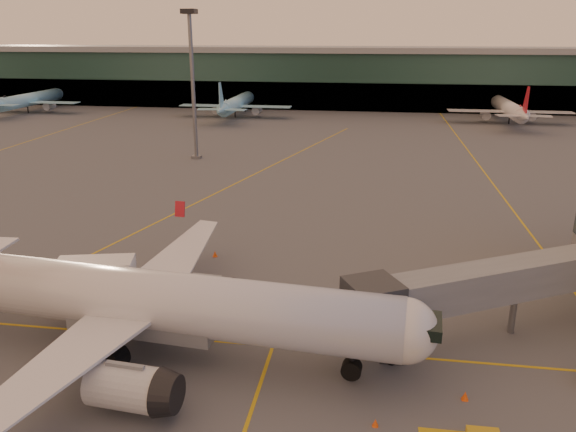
# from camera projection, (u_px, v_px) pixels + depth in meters

# --- Properties ---
(ground) EXTENTS (600.00, 600.00, 0.00)m
(ground) POSITION_uv_depth(u_px,v_px,m) (186.00, 380.00, 37.41)
(ground) COLOR #4C4F54
(ground) RESTS_ON ground
(taxi_markings) EXTENTS (100.12, 173.00, 0.01)m
(taxi_markings) POSITION_uv_depth(u_px,v_px,m) (237.00, 193.00, 80.21)
(taxi_markings) COLOR gold
(taxi_markings) RESTS_ON ground
(terminal) EXTENTS (400.00, 20.00, 17.60)m
(terminal) POSITION_uv_depth(u_px,v_px,m) (336.00, 78.00, 167.72)
(terminal) COLOR #19382D
(terminal) RESTS_ON ground
(mast_west_near) EXTENTS (2.40, 2.40, 25.60)m
(mast_west_near) POSITION_uv_depth(u_px,v_px,m) (192.00, 74.00, 97.53)
(mast_west_near) COLOR slate
(mast_west_near) RESTS_ON ground
(distant_aircraft_row) EXTENTS (290.00, 34.00, 13.00)m
(distant_aircraft_row) POSITION_uv_depth(u_px,v_px,m) (252.00, 117.00, 151.15)
(distant_aircraft_row) COLOR #8ED4ED
(distant_aircraft_row) RESTS_ON ground
(main_airplane) EXTENTS (41.35, 37.32, 12.47)m
(main_airplane) POSITION_uv_depth(u_px,v_px,m) (142.00, 302.00, 39.28)
(main_airplane) COLOR silver
(main_airplane) RESTS_ON ground
(jet_bridge) EXTENTS (26.43, 16.38, 6.08)m
(jet_bridge) POSITION_uv_depth(u_px,v_px,m) (533.00, 278.00, 42.53)
(jet_bridge) COLOR slate
(jet_bridge) RESTS_ON ground
(catering_truck) EXTENTS (6.49, 3.97, 4.69)m
(catering_truck) POSITION_uv_depth(u_px,v_px,m) (98.00, 283.00, 45.44)
(catering_truck) COLOR #B4191B
(catering_truck) RESTS_ON ground
(cone_nose) EXTENTS (0.46, 0.46, 0.59)m
(cone_nose) POSITION_uv_depth(u_px,v_px,m) (465.00, 396.00, 35.30)
(cone_nose) COLOR #FF540D
(cone_nose) RESTS_ON ground
(cone_wing_left) EXTENTS (0.49, 0.49, 0.63)m
(cone_wing_left) POSITION_uv_depth(u_px,v_px,m) (215.00, 254.00, 57.68)
(cone_wing_left) COLOR #FF540D
(cone_wing_left) RESTS_ON ground
(cone_fwd) EXTENTS (0.39, 0.39, 0.49)m
(cone_fwd) POSITION_uv_depth(u_px,v_px,m) (375.00, 423.00, 32.95)
(cone_fwd) COLOR #FF540D
(cone_fwd) RESTS_ON ground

